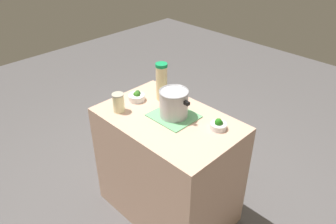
% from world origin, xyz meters
% --- Properties ---
extents(ground_plane, '(8.00, 8.00, 0.00)m').
position_xyz_m(ground_plane, '(0.00, 0.00, 0.00)').
color(ground_plane, '#585556').
extents(counter_slab, '(1.03, 0.66, 0.91)m').
position_xyz_m(counter_slab, '(0.00, 0.00, 0.46)').
color(counter_slab, '#D1A78E').
rests_on(counter_slab, ground_plane).
extents(dish_cloth, '(0.31, 0.28, 0.01)m').
position_xyz_m(dish_cloth, '(0.01, 0.04, 0.92)').
color(dish_cloth, '#6BB87B').
rests_on(dish_cloth, counter_slab).
extents(cooking_pot, '(0.28, 0.21, 0.20)m').
position_xyz_m(cooking_pot, '(0.01, 0.04, 1.02)').
color(cooking_pot, '#B7B7BC').
rests_on(cooking_pot, dish_cloth).
extents(lemonade_pitcher, '(0.09, 0.09, 0.30)m').
position_xyz_m(lemonade_pitcher, '(-0.23, 0.16, 1.06)').
color(lemonade_pitcher, beige).
rests_on(lemonade_pitcher, counter_slab).
extents(mason_jar, '(0.09, 0.09, 0.14)m').
position_xyz_m(mason_jar, '(-0.32, -0.19, 0.98)').
color(mason_jar, '#EFECB2').
rests_on(mason_jar, counter_slab).
extents(broccoli_bowl_front, '(0.13, 0.13, 0.07)m').
position_xyz_m(broccoli_bowl_front, '(-0.35, 0.01, 0.94)').
color(broccoli_bowl_front, silver).
rests_on(broccoli_bowl_front, counter_slab).
extents(broccoli_bowl_center, '(0.11, 0.11, 0.08)m').
position_xyz_m(broccoli_bowl_center, '(0.33, 0.15, 0.94)').
color(broccoli_bowl_center, silver).
rests_on(broccoli_bowl_center, counter_slab).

